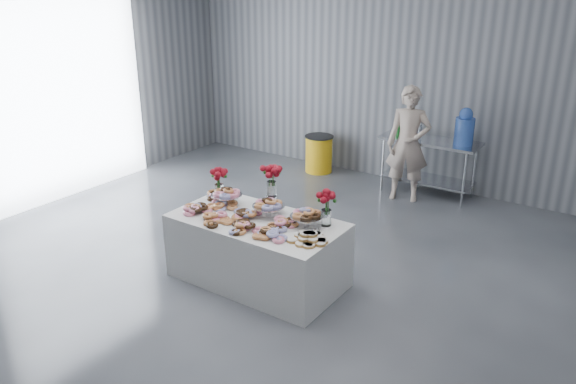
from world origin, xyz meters
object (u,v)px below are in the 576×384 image
(person, at_px, (408,144))
(prep_table, at_px, (429,157))
(water_jug, at_px, (465,128))
(trash_barrel, at_px, (319,154))
(display_table, at_px, (257,250))

(person, bearing_deg, prep_table, 43.99)
(prep_table, xyz_separation_m, water_jug, (0.50, -0.00, 0.53))
(prep_table, distance_m, trash_barrel, 2.00)
(prep_table, xyz_separation_m, person, (-0.21, -0.36, 0.26))
(prep_table, height_order, person, person)
(display_table, relative_size, trash_barrel, 2.93)
(prep_table, relative_size, person, 0.86)
(display_table, bearing_deg, prep_table, 80.91)
(prep_table, height_order, water_jug, water_jug)
(prep_table, bearing_deg, water_jug, -0.00)
(display_table, relative_size, person, 1.08)
(person, xyz_separation_m, trash_barrel, (-1.78, 0.36, -0.55))
(prep_table, distance_m, water_jug, 0.73)
(person, distance_m, trash_barrel, 1.89)
(water_jug, xyz_separation_m, person, (-0.71, -0.36, -0.27))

